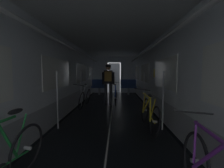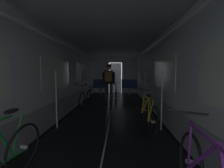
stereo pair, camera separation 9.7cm
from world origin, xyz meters
The scene contains 7 objects.
train_car_shell centered at (0.00, 3.60, 1.70)m, with size 3.14×12.34×2.57m.
bench_seat_far_left centered at (-0.90, 8.07, 0.57)m, with size 0.98×0.51×0.95m.
bench_seat_far_right centered at (0.90, 8.07, 0.57)m, with size 0.98×0.51×0.95m.
bicycle_silver centered at (-1.09, 4.55, 0.38)m, with size 0.44×1.69×0.96m.
bicycle_yellow centered at (0.97, 2.17, 0.38)m, with size 0.44×1.69×0.96m.
person_cyclist_aisle centered at (-0.18, 4.94, 1.07)m, with size 0.53×0.39×1.73m.
bicycle_blue_in_aisle centered at (0.12, 5.20, 0.38)m, with size 0.44×1.69×0.94m.
Camera 2 is at (0.26, -1.62, 1.37)m, focal length 25.16 mm.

